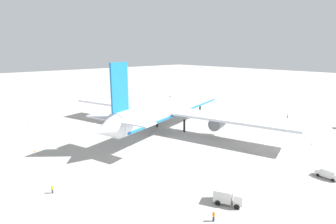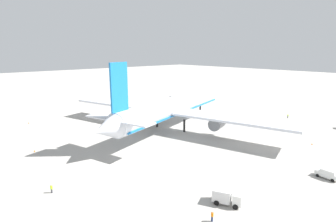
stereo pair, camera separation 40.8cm
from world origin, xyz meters
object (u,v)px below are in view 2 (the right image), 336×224
service_truck_0 (227,196)px  ground_worker_0 (288,116)px  ground_worker_3 (212,216)px  airliner (173,107)px  ground_worker_4 (51,189)px  baggage_cart_0 (180,101)px  baggage_cart_1 (172,97)px  traffic_cone_0 (141,102)px  traffic_cone_3 (312,144)px  traffic_cone_2 (35,151)px  service_van (327,174)px  traffic_cone_1 (29,123)px

service_truck_0 → ground_worker_0: size_ratio=3.26×
ground_worker_3 → ground_worker_0: bearing=15.8°
airliner → ground_worker_4: bearing=-161.0°
baggage_cart_0 → ground_worker_4: 93.31m
baggage_cart_1 → traffic_cone_0: 20.61m
ground_worker_3 → service_truck_0: bearing=14.1°
baggage_cart_1 → ground_worker_4: size_ratio=1.94×
airliner → service_truck_0: size_ratio=14.47×
ground_worker_4 → traffic_cone_3: ground_worker_4 is taller
baggage_cart_0 → traffic_cone_2: bearing=-163.5°
service_van → baggage_cart_1: (41.44, 92.42, -0.28)m
traffic_cone_0 → airliner: bearing=-113.6°
traffic_cone_0 → traffic_cone_2: same height
service_van → ground_worker_4: 55.70m
ground_worker_0 → service_truck_0: bearing=-164.1°
baggage_cart_0 → traffic_cone_2: (-76.64, -22.65, -0.38)m
ground_worker_3 → traffic_cone_2: bearing=103.1°
airliner → traffic_cone_0: airliner is taller
service_van → baggage_cart_1: service_van is taller
service_truck_0 → baggage_cart_1: 106.09m
service_truck_0 → baggage_cart_1: bearing=52.2°
traffic_cone_3 → ground_worker_3: bearing=-176.8°
ground_worker_0 → traffic_cone_3: size_ratio=3.09×
service_van → ground_worker_4: size_ratio=2.71×
airliner → traffic_cone_1: bearing=131.9°
ground_worker_0 → service_van: bearing=-147.8°
baggage_cart_1 → traffic_cone_3: size_ratio=5.84×
traffic_cone_2 → baggage_cart_1: bearing=23.1°
ground_worker_3 → traffic_cone_3: ground_worker_3 is taller
baggage_cart_1 → traffic_cone_0: size_ratio=5.84×
service_truck_0 → ground_worker_4: (-21.43, 24.27, -0.61)m
service_truck_0 → traffic_cone_2: service_truck_0 is taller
ground_worker_4 → traffic_cone_2: size_ratio=3.01×
service_truck_0 → traffic_cone_0: 95.76m
service_truck_0 → ground_worker_4: service_truck_0 is taller
airliner → baggage_cart_1: 59.64m
airliner → ground_worker_4: (-46.32, -15.94, -6.51)m
service_van → baggage_cart_1: 101.28m
traffic_cone_1 → traffic_cone_3: size_ratio=1.00×
ground_worker_3 → traffic_cone_3: 48.58m
baggage_cart_0 → traffic_cone_0: size_ratio=5.20×
ground_worker_0 → ground_worker_4: ground_worker_0 is taller
baggage_cart_1 → traffic_cone_2: 89.66m
service_truck_0 → traffic_cone_1: size_ratio=10.09×
baggage_cart_1 → ground_worker_3: 110.86m
baggage_cart_1 → traffic_cone_2: size_ratio=5.84×
service_van → traffic_cone_2: size_ratio=8.17×
service_van → traffic_cone_3: (19.13, 9.83, -0.76)m
traffic_cone_1 → traffic_cone_2: size_ratio=1.00×
traffic_cone_0 → service_truck_0: bearing=-117.6°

